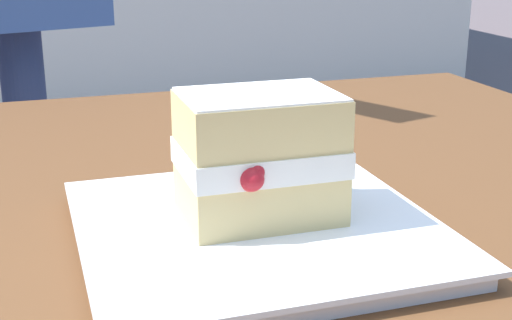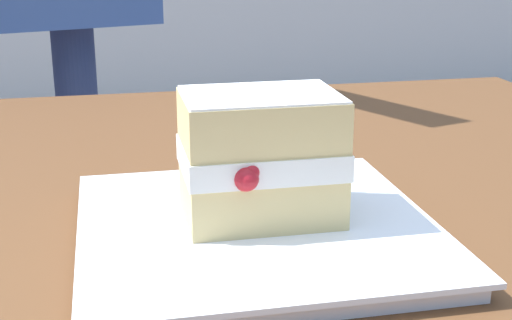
% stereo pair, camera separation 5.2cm
% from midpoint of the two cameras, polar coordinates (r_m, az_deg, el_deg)
% --- Properties ---
extents(dessert_plate, '(0.25, 0.25, 0.02)m').
position_cam_midpoint_polar(dessert_plate, '(0.53, -2.77, -5.57)').
color(dessert_plate, white).
rests_on(dessert_plate, patio_table).
extents(cake_slice, '(0.11, 0.09, 0.09)m').
position_cam_midpoint_polar(cake_slice, '(0.52, -2.56, 0.25)').
color(cake_slice, '#E0C17A').
rests_on(cake_slice, dessert_plate).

